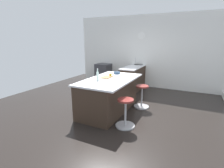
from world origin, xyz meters
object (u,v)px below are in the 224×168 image
object	(u,v)px
kitchen_island	(109,95)
water_bottle	(98,76)
oven_range	(104,74)
stool_middle	(125,114)
fruit_bowl	(117,73)
cutting_board	(107,77)
apple_yellow	(110,75)
stool_by_window	(142,97)

from	to	relation	value
kitchen_island	water_bottle	world-z (taller)	water_bottle
oven_range	kitchen_island	distance (m)	3.15
kitchen_island	water_bottle	size ratio (longest dim) A/B	6.49
stool_middle	fruit_bowl	xyz separation A→B (m)	(-1.33, -0.82, 0.64)
cutting_board	water_bottle	bearing A→B (deg)	-5.91
cutting_board	fruit_bowl	world-z (taller)	fruit_bowl
apple_yellow	stool_middle	bearing A→B (deg)	42.84
fruit_bowl	stool_by_window	bearing A→B (deg)	86.32
fruit_bowl	cutting_board	bearing A→B (deg)	-4.10
kitchen_island	water_bottle	distance (m)	0.67
kitchen_island	stool_middle	world-z (taller)	kitchen_island
stool_by_window	apple_yellow	bearing A→B (deg)	-64.06
kitchen_island	stool_by_window	xyz separation A→B (m)	(-0.64, 0.75, -0.15)
stool_middle	apple_yellow	size ratio (longest dim) A/B	8.38
oven_range	stool_by_window	world-z (taller)	oven_range
cutting_board	apple_yellow	distance (m)	0.15
cutting_board	fruit_bowl	distance (m)	0.58
stool_by_window	stool_middle	world-z (taller)	same
apple_yellow	water_bottle	size ratio (longest dim) A/B	0.25
fruit_bowl	apple_yellow	bearing A→B (deg)	0.27
oven_range	water_bottle	size ratio (longest dim) A/B	2.82
stool_middle	fruit_bowl	bearing A→B (deg)	-148.39
kitchen_island	apple_yellow	size ratio (longest dim) A/B	25.96
kitchen_island	water_bottle	bearing A→B (deg)	-27.03
kitchen_island	stool_middle	xyz separation A→B (m)	(0.64, 0.75, -0.15)
cutting_board	stool_middle	bearing A→B (deg)	48.88
apple_yellow	oven_range	bearing A→B (deg)	-147.16
stool_middle	cutting_board	xyz separation A→B (m)	(-0.75, -0.86, 0.61)
stool_middle	cutting_board	distance (m)	1.30
stool_by_window	fruit_bowl	bearing A→B (deg)	-93.68
water_bottle	fruit_bowl	size ratio (longest dim) A/B	1.67
cutting_board	water_bottle	distance (m)	0.44
stool_by_window	fruit_bowl	xyz separation A→B (m)	(-0.05, -0.82, 0.64)
apple_yellow	cutting_board	bearing A→B (deg)	-18.60
kitchen_island	apple_yellow	xyz separation A→B (m)	(-0.24, -0.07, 0.51)
stool_by_window	water_bottle	xyz separation A→B (m)	(0.95, -0.90, 0.73)
cutting_board	apple_yellow	world-z (taller)	apple_yellow
kitchen_island	fruit_bowl	world-z (taller)	fruit_bowl
water_bottle	fruit_bowl	distance (m)	1.01
stool_by_window	apple_yellow	world-z (taller)	apple_yellow
fruit_bowl	kitchen_island	bearing A→B (deg)	6.02
oven_range	cutting_board	distance (m)	3.03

